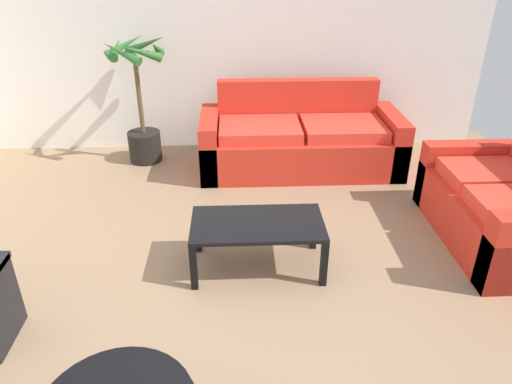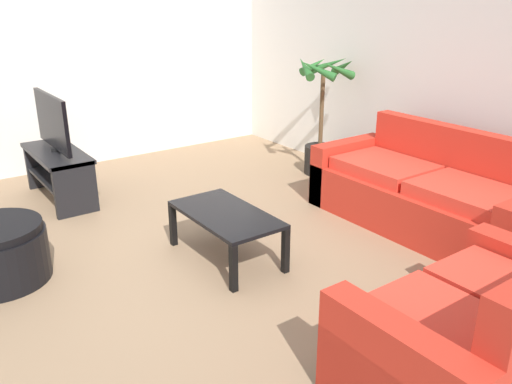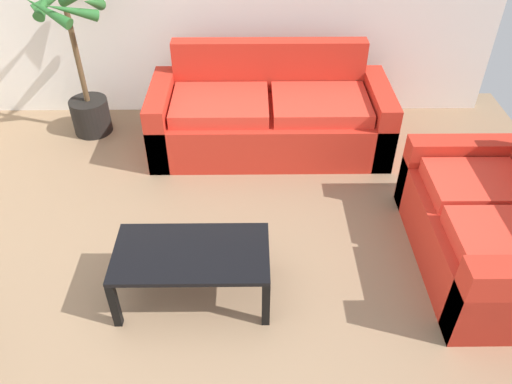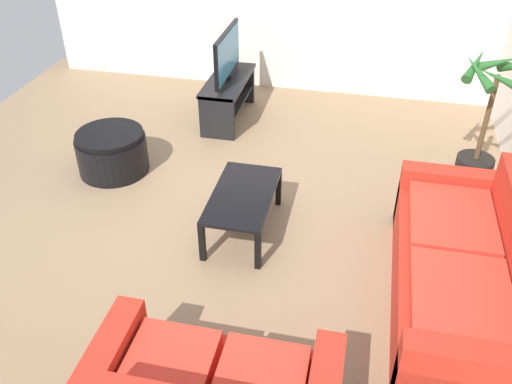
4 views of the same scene
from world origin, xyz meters
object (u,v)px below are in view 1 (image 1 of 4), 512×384
potted_palm (142,112)px  couch_loveseat (505,209)px  couch_main (300,142)px  coffee_table (258,228)px

potted_palm → couch_loveseat: bearing=-29.1°
potted_palm → couch_main: bearing=-8.8°
couch_loveseat → potted_palm: potted_palm is taller
couch_main → coffee_table: bearing=-106.9°
couch_loveseat → potted_palm: (-3.24, 1.81, 0.28)m
coffee_table → potted_palm: size_ratio=0.71×
couch_main → potted_palm: potted_palm is taller
couch_loveseat → coffee_table: size_ratio=1.48×
coffee_table → couch_main: bearing=73.1°
couch_main → couch_loveseat: 2.15m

